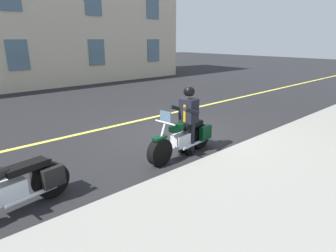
{
  "coord_description": "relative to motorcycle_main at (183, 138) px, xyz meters",
  "views": [
    {
      "loc": [
        5.56,
        6.03,
        2.84
      ],
      "look_at": [
        1.05,
        1.0,
        0.75
      ],
      "focal_mm": 30.33,
      "sensor_mm": 36.0,
      "label": 1
    }
  ],
  "objects": [
    {
      "name": "ground_plane",
      "position": [
        -0.8,
        -1.3,
        -0.45
      ],
      "size": [
        80.0,
        80.0,
        0.0
      ],
      "primitive_type": "plane",
      "color": "black"
    },
    {
      "name": "motorcycle_main",
      "position": [
        0.0,
        0.0,
        0.0
      ],
      "size": [
        2.22,
        0.73,
        1.26
      ],
      "color": "black",
      "rests_on": "ground_plane"
    },
    {
      "name": "sidewalk_curb",
      "position": [
        -0.8,
        3.2,
        -0.38
      ],
      "size": [
        60.0,
        5.0,
        0.15
      ],
      "primitive_type": "cube",
      "color": "gray",
      "rests_on": "ground_plane"
    },
    {
      "name": "motorcycle_parked",
      "position": [
        3.92,
        -0.13,
        0.0
      ],
      "size": [
        2.21,
        0.82,
        1.26
      ],
      "color": "black",
      "rests_on": "ground_plane"
    },
    {
      "name": "rider_main",
      "position": [
        -0.19,
        -0.02,
        0.58
      ],
      "size": [
        0.66,
        0.59,
        1.74
      ],
      "color": "black",
      "rests_on": "ground_plane"
    },
    {
      "name": "lane_center_stripe",
      "position": [
        -0.8,
        -3.3,
        -0.45
      ],
      "size": [
        60.0,
        0.16,
        0.01
      ],
      "primitive_type": "cube",
      "color": "#E5DB4C",
      "rests_on": "ground_plane"
    }
  ]
}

